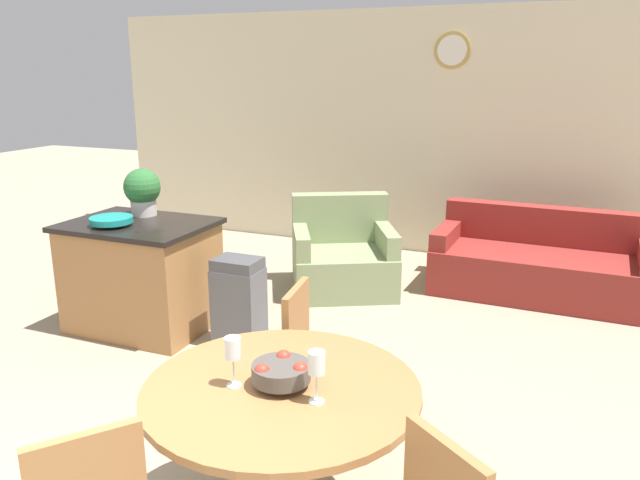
# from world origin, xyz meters

# --- Properties ---
(wall_back) EXTENTS (8.00, 0.09, 2.70)m
(wall_back) POSITION_xyz_m (0.00, 5.73, 1.35)
(wall_back) COLOR beige
(wall_back) RESTS_ON ground_plane
(dining_table) EXTENTS (1.19, 1.19, 0.76)m
(dining_table) POSITION_xyz_m (0.50, 0.95, 0.59)
(dining_table) COLOR #9E6B3D
(dining_table) RESTS_ON ground_plane
(dining_chair_far_side) EXTENTS (0.47, 0.47, 0.90)m
(dining_chair_far_side) POSITION_xyz_m (0.32, 1.76, 0.49)
(dining_chair_far_side) COLOR #9E6B3D
(dining_chair_far_side) RESTS_ON ground_plane
(fruit_bowl) EXTENTS (0.25, 0.25, 0.12)m
(fruit_bowl) POSITION_xyz_m (0.50, 0.96, 0.83)
(fruit_bowl) COLOR #4C4742
(fruit_bowl) RESTS_ON dining_table
(wine_glass_left) EXTENTS (0.07, 0.07, 0.22)m
(wine_glass_left) POSITION_xyz_m (0.32, 0.88, 0.93)
(wine_glass_left) COLOR silver
(wine_glass_left) RESTS_ON dining_table
(wine_glass_right) EXTENTS (0.07, 0.07, 0.22)m
(wine_glass_right) POSITION_xyz_m (0.69, 0.89, 0.93)
(wine_glass_right) COLOR silver
(wine_glass_right) RESTS_ON dining_table
(kitchen_island) EXTENTS (1.13, 0.84, 0.89)m
(kitchen_island) POSITION_xyz_m (-1.61, 2.68, 0.45)
(kitchen_island) COLOR #9E6B3D
(kitchen_island) RESTS_ON ground_plane
(teal_bowl) EXTENTS (0.33, 0.33, 0.07)m
(teal_bowl) POSITION_xyz_m (-1.72, 2.52, 0.93)
(teal_bowl) COLOR teal
(teal_bowl) RESTS_ON kitchen_island
(potted_plant) EXTENTS (0.30, 0.30, 0.39)m
(potted_plant) POSITION_xyz_m (-1.72, 2.91, 1.10)
(potted_plant) COLOR beige
(potted_plant) RESTS_ON kitchen_island
(trash_bin) EXTENTS (0.35, 0.26, 0.70)m
(trash_bin) POSITION_xyz_m (-0.70, 2.66, 0.35)
(trash_bin) COLOR #56565B
(trash_bin) RESTS_ON ground_plane
(couch) EXTENTS (1.94, 0.94, 0.78)m
(couch) POSITION_xyz_m (1.33, 4.75, 0.28)
(couch) COLOR maroon
(couch) RESTS_ON ground_plane
(armchair) EXTENTS (1.23, 1.20, 0.88)m
(armchair) POSITION_xyz_m (-0.43, 4.18, 0.30)
(armchair) COLOR gray
(armchair) RESTS_ON ground_plane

